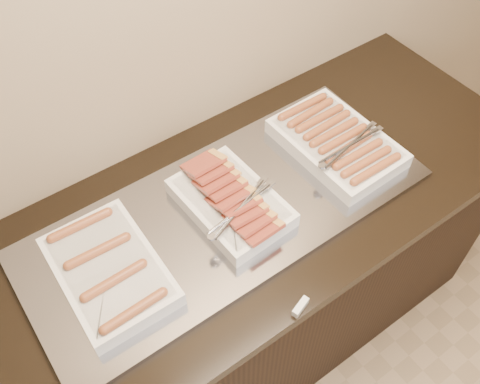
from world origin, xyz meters
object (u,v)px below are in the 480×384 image
dish_center (231,202)px  warming_tray (227,212)px  counter (230,288)px  dish_left (109,270)px  dish_right (337,142)px

dish_center → warming_tray: bearing=158.8°
counter → dish_left: 0.62m
warming_tray → dish_right: size_ratio=2.99×
dish_left → dish_center: bearing=0.3°
dish_center → dish_left: bearing=176.4°
dish_center → dish_right: (0.41, 0.00, -0.00)m
dish_left → dish_right: dish_right is taller
dish_left → dish_center: size_ratio=1.03×
dish_left → dish_center: (0.39, -0.00, 0.01)m
dish_center → counter: bearing=155.9°
warming_tray → dish_center: size_ratio=3.30×
counter → dish_right: 0.65m
counter → warming_tray: (-0.00, 0.00, 0.46)m
counter → dish_left: size_ratio=5.50×
warming_tray → dish_center: dish_center is taller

